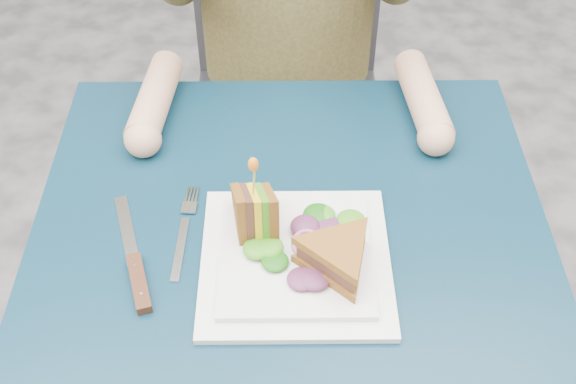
{
  "coord_description": "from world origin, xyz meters",
  "views": [
    {
      "loc": [
        -0.01,
        -0.67,
        1.51
      ],
      "look_at": [
        -0.0,
        0.01,
        0.82
      ],
      "focal_mm": 45.0,
      "sensor_mm": 36.0,
      "label": 1
    }
  ],
  "objects_px": {
    "chair": "(287,68)",
    "knife": "(137,272)",
    "table": "(291,275)",
    "sandwich_flat": "(338,256)",
    "sandwich_upright": "(256,213)",
    "plate": "(296,259)",
    "fork": "(183,234)"
  },
  "relations": [
    {
      "from": "sandwich_flat",
      "to": "knife",
      "type": "distance_m",
      "value": 0.27
    },
    {
      "from": "plate",
      "to": "sandwich_flat",
      "type": "bearing_deg",
      "value": -24.44
    },
    {
      "from": "table",
      "to": "knife",
      "type": "height_order",
      "value": "knife"
    },
    {
      "from": "chair",
      "to": "fork",
      "type": "distance_m",
      "value": 0.71
    },
    {
      "from": "chair",
      "to": "plate",
      "type": "relative_size",
      "value": 3.58
    },
    {
      "from": "fork",
      "to": "table",
      "type": "bearing_deg",
      "value": -4.36
    },
    {
      "from": "table",
      "to": "plate",
      "type": "xyz_separation_m",
      "value": [
        0.01,
        -0.04,
        0.09
      ]
    },
    {
      "from": "fork",
      "to": "chair",
      "type": "bearing_deg",
      "value": 76.99
    },
    {
      "from": "sandwich_flat",
      "to": "table",
      "type": "bearing_deg",
      "value": 132.45
    },
    {
      "from": "plate",
      "to": "sandwich_upright",
      "type": "relative_size",
      "value": 2.15
    },
    {
      "from": "fork",
      "to": "knife",
      "type": "bearing_deg",
      "value": -128.36
    },
    {
      "from": "sandwich_flat",
      "to": "knife",
      "type": "height_order",
      "value": "sandwich_flat"
    },
    {
      "from": "plate",
      "to": "knife",
      "type": "relative_size",
      "value": 1.2
    },
    {
      "from": "table",
      "to": "sandwich_flat",
      "type": "xyz_separation_m",
      "value": [
        0.06,
        -0.07,
        0.12
      ]
    },
    {
      "from": "table",
      "to": "sandwich_flat",
      "type": "bearing_deg",
      "value": -47.55
    },
    {
      "from": "sandwich_flat",
      "to": "fork",
      "type": "xyz_separation_m",
      "value": [
        -0.21,
        0.08,
        -0.04
      ]
    },
    {
      "from": "sandwich_flat",
      "to": "sandwich_upright",
      "type": "height_order",
      "value": "sandwich_upright"
    },
    {
      "from": "table",
      "to": "plate",
      "type": "height_order",
      "value": "plate"
    },
    {
      "from": "sandwich_flat",
      "to": "knife",
      "type": "relative_size",
      "value": 0.82
    },
    {
      "from": "plate",
      "to": "sandwich_flat",
      "type": "height_order",
      "value": "sandwich_flat"
    },
    {
      "from": "table",
      "to": "plate",
      "type": "relative_size",
      "value": 2.88
    },
    {
      "from": "plate",
      "to": "sandwich_upright",
      "type": "distance_m",
      "value": 0.08
    },
    {
      "from": "table",
      "to": "chair",
      "type": "distance_m",
      "value": 0.69
    },
    {
      "from": "fork",
      "to": "knife",
      "type": "height_order",
      "value": "knife"
    },
    {
      "from": "chair",
      "to": "knife",
      "type": "xyz_separation_m",
      "value": [
        -0.21,
        -0.74,
        0.2
      ]
    },
    {
      "from": "plate",
      "to": "fork",
      "type": "distance_m",
      "value": 0.17
    },
    {
      "from": "fork",
      "to": "plate",
      "type": "bearing_deg",
      "value": -18.48
    },
    {
      "from": "chair",
      "to": "fork",
      "type": "height_order",
      "value": "chair"
    },
    {
      "from": "chair",
      "to": "plate",
      "type": "height_order",
      "value": "chair"
    },
    {
      "from": "table",
      "to": "sandwich_flat",
      "type": "height_order",
      "value": "sandwich_flat"
    },
    {
      "from": "table",
      "to": "knife",
      "type": "distance_m",
      "value": 0.23
    },
    {
      "from": "sandwich_upright",
      "to": "sandwich_flat",
      "type": "bearing_deg",
      "value": -32.56
    }
  ]
}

